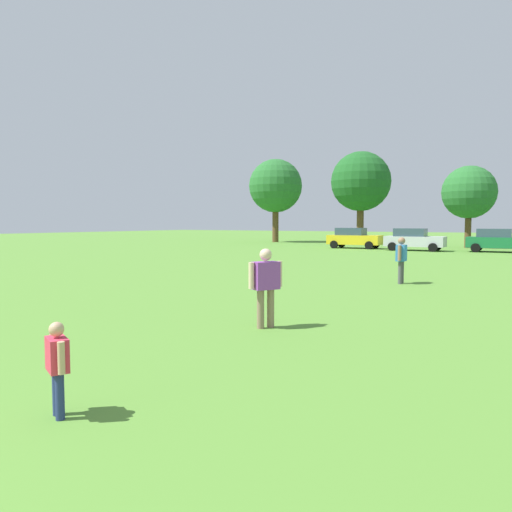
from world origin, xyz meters
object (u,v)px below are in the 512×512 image
parked_car_yellow_0 (354,238)px  parked_car_silver_1 (414,239)px  bystander_near_trees (401,256)px  tree_left (361,182)px  parked_car_green_2 (498,240)px  tree_center (469,192)px  child_kite_flyer (57,361)px  tree_far_left (276,186)px  adult_bystander (266,281)px

parked_car_yellow_0 → parked_car_silver_1: (4.99, -0.97, 0.00)m
bystander_near_trees → parked_car_silver_1: parked_car_silver_1 is taller
bystander_near_trees → tree_left: 31.62m
parked_car_green_2 → tree_center: 7.04m
tree_left → tree_center: 10.35m
child_kite_flyer → tree_far_left: 48.22m
parked_car_green_2 → tree_left: bearing=148.6°
child_kite_flyer → parked_car_yellow_0: (-8.42, 35.41, 0.22)m
bystander_near_trees → parked_car_green_2: (1.76, 21.59, -0.11)m
parked_car_silver_1 → tree_left: bearing=128.7°
child_kite_flyer → parked_car_green_2: size_ratio=0.25×
child_kite_flyer → tree_far_left: size_ratio=0.12×
tree_far_left → tree_center: bearing=-8.2°
bystander_near_trees → tree_far_left: size_ratio=0.18×
tree_left → bystander_near_trees: bearing=-69.7°
parked_car_green_2 → adult_bystander: bearing=-94.6°
adult_bystander → bystander_near_trees: size_ratio=1.00×
child_kite_flyer → tree_center: 40.96m
adult_bystander → tree_far_left: size_ratio=0.18×
bystander_near_trees → parked_car_silver_1: size_ratio=0.38×
child_kite_flyer → bystander_near_trees: bystander_near_trees is taller
bystander_near_trees → tree_center: size_ratio=0.24×
parked_car_silver_1 → tree_center: size_ratio=0.63×
adult_bystander → parked_car_yellow_0: size_ratio=0.38×
child_kite_flyer → parked_car_silver_1: bearing=123.1°
adult_bystander → tree_left: 39.58m
bystander_near_trees → parked_car_silver_1: 21.00m
parked_car_green_2 → tree_far_left: 24.17m
parked_car_yellow_0 → tree_center: size_ratio=0.63×
adult_bystander → parked_car_green_2: 30.34m
adult_bystander → tree_left: tree_left is taller
tree_far_left → tree_center: tree_far_left is taller
child_kite_flyer → parked_car_green_2: 35.47m
parked_car_silver_1 → tree_center: tree_center is taller
tree_left → parked_car_green_2: bearing=-31.4°
parked_car_green_2 → parked_car_silver_1: bearing=-170.5°
adult_bystander → bystander_near_trees: bystander_near_trees is taller
parked_car_green_2 → tree_center: (-2.60, 5.37, 3.75)m
bystander_near_trees → parked_car_yellow_0: (-8.89, 21.60, -0.11)m
parked_car_yellow_0 → parked_car_green_2: (10.65, -0.02, 0.00)m
parked_car_green_2 → tree_far_left: size_ratio=0.48×
tree_center → parked_car_silver_1: bearing=-115.9°
adult_bystander → tree_center: tree_center is taller
tree_left → tree_center: size_ratio=1.32×
parked_car_green_2 → tree_center: tree_center is taller
adult_bystander → parked_car_green_2: size_ratio=0.38×
parked_car_yellow_0 → tree_far_left: tree_far_left is taller
parked_car_yellow_0 → parked_car_silver_1: size_ratio=1.00×
parked_car_yellow_0 → tree_center: bearing=33.6°
child_kite_flyer → parked_car_yellow_0: 36.40m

